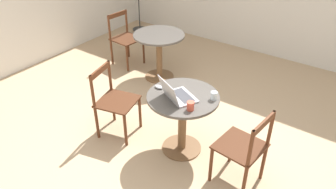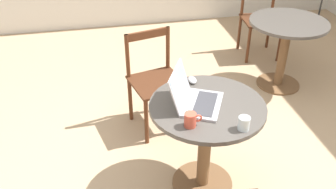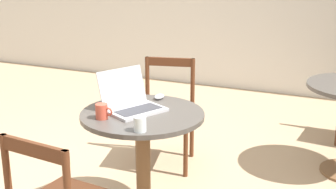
% 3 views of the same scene
% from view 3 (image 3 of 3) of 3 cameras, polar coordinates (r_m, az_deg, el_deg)
% --- Properties ---
extents(cafe_table_near, '(0.78, 0.78, 0.74)m').
position_cam_3_polar(cafe_table_near, '(3.01, -3.08, -5.72)').
color(cafe_table_near, brown).
rests_on(cafe_table_near, ground_plane).
extents(chair_near_back, '(0.53, 0.53, 0.87)m').
position_cam_3_polar(chair_near_back, '(3.83, -0.16, -2.09)').
color(chair_near_back, '#562D19').
rests_on(chair_near_back, ground_plane).
extents(laptop, '(0.43, 0.44, 0.25)m').
position_cam_3_polar(laptop, '(2.98, -4.44, -0.96)').
color(laptop, '#B7B7BC').
rests_on(laptop, cafe_table_near).
extents(mouse, '(0.06, 0.10, 0.03)m').
position_cam_3_polar(mouse, '(3.21, -1.08, -0.26)').
color(mouse, '#B7B7BC').
rests_on(mouse, cafe_table_near).
extents(mug, '(0.11, 0.07, 0.09)m').
position_cam_3_polar(mug, '(2.84, -8.05, -2.05)').
color(mug, '#C64C38').
rests_on(mug, cafe_table_near).
extents(drinking_glass, '(0.07, 0.07, 0.09)m').
position_cam_3_polar(drinking_glass, '(2.62, -3.44, -3.62)').
color(drinking_glass, silver).
rests_on(drinking_glass, cafe_table_near).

